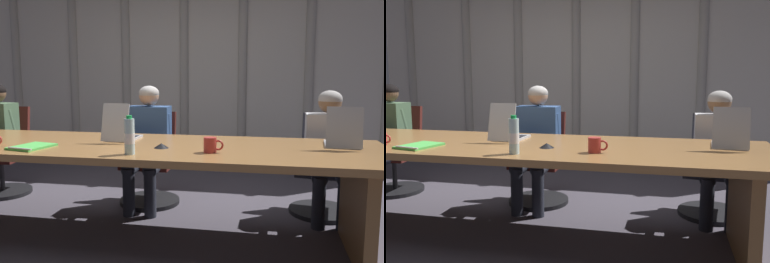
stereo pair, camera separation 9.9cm
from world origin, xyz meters
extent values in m
plane|color=#47424C|center=(0.00, 0.00, 0.00)|extent=(11.81, 11.81, 0.00)
cube|color=olive|center=(0.00, 0.00, 0.72)|extent=(4.04, 1.11, 0.05)
cube|color=black|center=(0.00, 0.00, 0.66)|extent=(3.43, 0.10, 0.06)
cube|color=brown|center=(1.77, 0.00, 0.35)|extent=(0.08, 0.95, 0.70)
cube|color=beige|center=(0.00, 2.56, 1.37)|extent=(5.90, 0.10, 2.74)
cylinder|color=#A39E96|center=(-2.54, 2.51, 1.37)|extent=(0.12, 0.12, 2.68)
cylinder|color=#A39E96|center=(-1.63, 2.51, 1.37)|extent=(0.12, 0.12, 2.68)
cylinder|color=#A39E96|center=(-0.84, 2.51, 1.37)|extent=(0.12, 0.12, 2.68)
cylinder|color=#A39E96|center=(-0.01, 2.51, 1.37)|extent=(0.12, 0.12, 2.68)
cylinder|color=#A39E96|center=(0.78, 2.51, 1.37)|extent=(0.12, 0.12, 2.68)
cylinder|color=#A39E96|center=(1.64, 2.51, 1.37)|extent=(0.12, 0.12, 2.68)
cube|color=#BCBCC1|center=(-0.02, 0.21, 0.76)|extent=(0.22, 0.32, 0.02)
cube|color=black|center=(-0.02, 0.24, 0.77)|extent=(0.18, 0.18, 0.00)
cube|color=#BCBCC1|center=(-0.02, 0.02, 0.91)|extent=(0.21, 0.09, 0.29)
cube|color=black|center=(-0.02, 0.02, 0.91)|extent=(0.19, 0.07, 0.26)
cube|color=#A8ADB7|center=(1.69, 0.23, 0.76)|extent=(0.27, 0.33, 0.02)
cube|color=black|center=(1.69, 0.26, 0.77)|extent=(0.22, 0.19, 0.00)
cube|color=#A8ADB7|center=(1.67, 0.04, 0.91)|extent=(0.25, 0.10, 0.29)
cube|color=black|center=(1.67, 0.05, 0.91)|extent=(0.23, 0.08, 0.26)
cube|color=#511E19|center=(-1.68, 0.86, 0.42)|extent=(0.52, 0.52, 0.08)
cube|color=#511E19|center=(-1.69, 1.08, 0.69)|extent=(0.44, 0.15, 0.48)
cylinder|color=#262628|center=(-1.68, 0.86, 0.21)|extent=(0.05, 0.05, 0.34)
cylinder|color=black|center=(-1.68, 0.86, 0.02)|extent=(0.60, 0.60, 0.04)
cube|color=#511E19|center=(-0.01, 0.86, 0.42)|extent=(0.48, 0.48, 0.08)
cube|color=#511E19|center=(-0.01, 1.08, 0.68)|extent=(0.43, 0.11, 0.45)
cylinder|color=#262628|center=(-0.01, 0.86, 0.21)|extent=(0.05, 0.05, 0.34)
cylinder|color=black|center=(-0.01, 0.86, 0.02)|extent=(0.60, 0.60, 0.04)
cube|color=#2D2D38|center=(1.65, 0.86, 0.42)|extent=(0.54, 0.54, 0.08)
cube|color=#2D2D38|center=(1.68, 1.07, 0.69)|extent=(0.44, 0.17, 0.46)
cylinder|color=#262628|center=(1.65, 0.86, 0.21)|extent=(0.05, 0.05, 0.34)
cylinder|color=black|center=(1.65, 0.86, 0.02)|extent=(0.60, 0.60, 0.04)
cube|color=#4C6B4C|center=(-1.66, 0.84, 0.72)|extent=(0.38, 0.25, 0.53)
sphere|color=brown|center=(-1.66, 0.84, 1.09)|extent=(0.19, 0.19, 0.19)
ellipsoid|color=black|center=(-1.66, 0.84, 1.11)|extent=(0.20, 0.20, 0.14)
cylinder|color=#4C6B4C|center=(-1.51, 0.82, 0.80)|extent=(0.08, 0.14, 0.27)
cylinder|color=brown|center=(-1.53, 0.61, 0.68)|extent=(0.09, 0.30, 0.06)
cylinder|color=#262833|center=(-1.58, 0.63, 0.43)|extent=(0.17, 0.41, 0.13)
cube|color=#335184|center=(0.00, 0.84, 0.72)|extent=(0.41, 0.23, 0.52)
sphere|color=tan|center=(0.00, 0.84, 1.08)|extent=(0.19, 0.19, 0.19)
ellipsoid|color=#B2ADA8|center=(0.00, 0.84, 1.10)|extent=(0.20, 0.20, 0.15)
cylinder|color=#335184|center=(0.17, 0.84, 0.79)|extent=(0.07, 0.14, 0.27)
cylinder|color=tan|center=(0.18, 0.63, 0.67)|extent=(0.07, 0.30, 0.06)
cylinder|color=#335184|center=(-0.17, 0.83, 0.79)|extent=(0.07, 0.14, 0.27)
cylinder|color=tan|center=(-0.16, 0.62, 0.67)|extent=(0.07, 0.30, 0.06)
cylinder|color=#262833|center=(0.11, 0.64, 0.43)|extent=(0.14, 0.40, 0.13)
cylinder|color=#262833|center=(0.11, 0.46, 0.22)|extent=(0.11, 0.11, 0.44)
cylinder|color=#262833|center=(-0.09, 0.63, 0.43)|extent=(0.14, 0.40, 0.13)
cylinder|color=#262833|center=(-0.09, 0.45, 0.22)|extent=(0.11, 0.11, 0.44)
cube|color=silver|center=(1.68, 0.84, 0.70)|extent=(0.41, 0.23, 0.47)
sphere|color=#8C6647|center=(1.68, 0.84, 1.04)|extent=(0.20, 0.20, 0.20)
ellipsoid|color=#B2ADA8|center=(1.68, 0.84, 1.07)|extent=(0.21, 0.21, 0.15)
cylinder|color=silver|center=(1.85, 0.83, 0.74)|extent=(0.07, 0.14, 0.27)
cylinder|color=#8C6647|center=(1.85, 0.62, 0.63)|extent=(0.07, 0.30, 0.06)
cylinder|color=silver|center=(1.51, 0.84, 0.74)|extent=(0.07, 0.14, 0.27)
cylinder|color=#8C6647|center=(1.50, 0.63, 0.63)|extent=(0.07, 0.30, 0.06)
cylinder|color=#262833|center=(1.78, 0.64, 0.43)|extent=(0.14, 0.40, 0.13)
cylinder|color=#262833|center=(1.77, 0.46, 0.22)|extent=(0.11, 0.11, 0.44)
cylinder|color=#262833|center=(1.58, 0.64, 0.43)|extent=(0.14, 0.40, 0.13)
cylinder|color=#262833|center=(1.57, 0.46, 0.22)|extent=(0.11, 0.11, 0.44)
cylinder|color=silver|center=(0.24, -0.39, 0.87)|extent=(0.07, 0.07, 0.24)
cylinder|color=white|center=(0.24, -0.39, 0.86)|extent=(0.07, 0.07, 0.07)
cylinder|color=green|center=(0.24, -0.39, 1.00)|extent=(0.04, 0.04, 0.02)
cylinder|color=#B2332D|center=(0.76, -0.23, 0.80)|extent=(0.09, 0.09, 0.11)
torus|color=#B2332D|center=(0.82, -0.23, 0.80)|extent=(0.07, 0.01, 0.07)
torus|color=#B2332D|center=(-0.84, -0.27, 0.79)|extent=(0.06, 0.01, 0.06)
cone|color=black|center=(0.38, -0.12, 0.77)|extent=(0.11, 0.11, 0.03)
cube|color=#4CB74C|center=(-0.55, -0.29, 0.76)|extent=(0.28, 0.34, 0.02)
cylinder|color=silver|center=(-0.55, -0.44, 0.77)|extent=(0.21, 0.05, 0.01)
camera|label=1|loc=(1.16, -2.91, 1.27)|focal=37.62mm
camera|label=2|loc=(1.25, -2.89, 1.27)|focal=37.62mm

